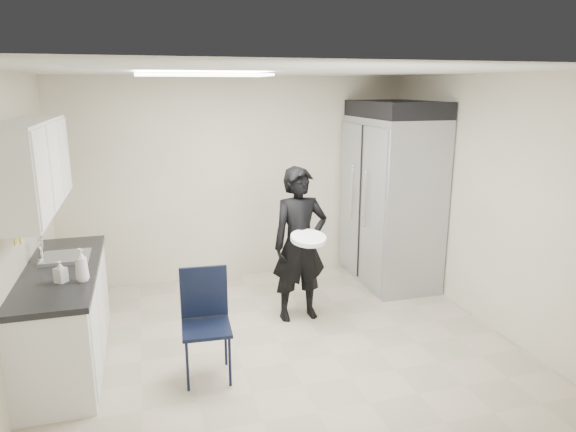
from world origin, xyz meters
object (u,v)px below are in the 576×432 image
object	(u,v)px
lower_counter	(66,318)
commercial_fridge	(391,201)
man_tuxedo	(300,244)
folding_chair	(206,328)

from	to	relation	value
lower_counter	commercial_fridge	world-z (taller)	commercial_fridge
lower_counter	man_tuxedo	xyz separation A→B (m)	(2.32, 0.31, 0.40)
lower_counter	man_tuxedo	bearing A→B (deg)	7.56
folding_chair	lower_counter	bearing A→B (deg)	155.55
folding_chair	man_tuxedo	size ratio (longest dim) A/B	0.56
commercial_fridge	man_tuxedo	bearing A→B (deg)	-152.26
lower_counter	man_tuxedo	size ratio (longest dim) A/B	1.14
man_tuxedo	lower_counter	bearing A→B (deg)	-175.54
folding_chair	man_tuxedo	xyz separation A→B (m)	(1.13, 0.94, 0.37)
commercial_fridge	man_tuxedo	distance (m)	1.66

